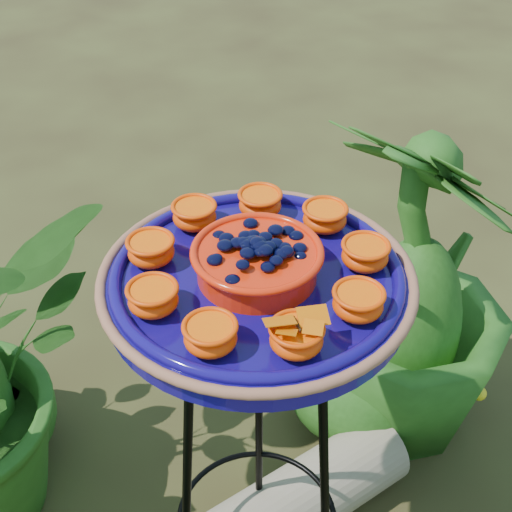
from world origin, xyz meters
The scene contains 4 objects.
tripod_stand centered at (-0.02, -0.01, 0.59)m, with size 0.43×0.43×0.97m.
feeder_dish centered at (-0.02, -0.01, 1.02)m, with size 0.60×0.60×0.12m.
driftwood_log centered at (0.15, 0.17, 0.10)m, with size 0.19×0.19×0.58m, color gray.
shrub_back_right centered at (0.53, 0.47, 0.50)m, with size 0.56×0.56×1.00m, color #204C14.
Camera 1 is at (-0.21, -0.88, 1.74)m, focal length 50.00 mm.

